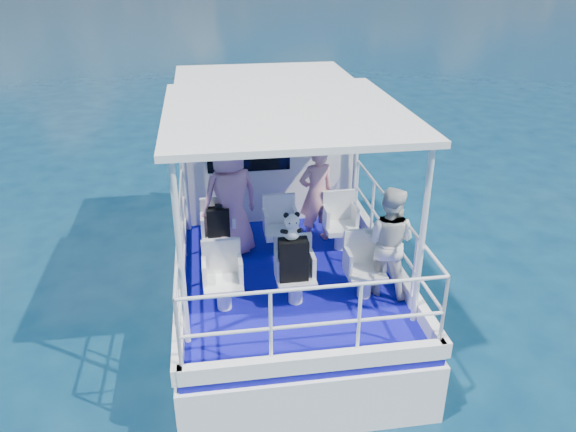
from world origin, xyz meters
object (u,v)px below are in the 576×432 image
object	(u,v)px
passenger_port_fwd	(230,198)
panda	(292,226)
backpack_center	(293,260)
passenger_stbd_aft	(388,241)

from	to	relation	value
passenger_port_fwd	panda	distance (m)	1.59
passenger_port_fwd	backpack_center	bearing A→B (deg)	91.91
passenger_stbd_aft	backpack_center	xyz separation A→B (m)	(-1.23, -0.12, -0.09)
backpack_center	passenger_port_fwd	bearing A→B (deg)	114.72
passenger_stbd_aft	passenger_port_fwd	bearing A→B (deg)	-2.78
panda	passenger_port_fwd	bearing A→B (deg)	114.59
passenger_stbd_aft	backpack_center	world-z (taller)	passenger_stbd_aft
backpack_center	panda	world-z (taller)	panda
passenger_stbd_aft	panda	distance (m)	1.30
passenger_port_fwd	panda	world-z (taller)	passenger_port_fwd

